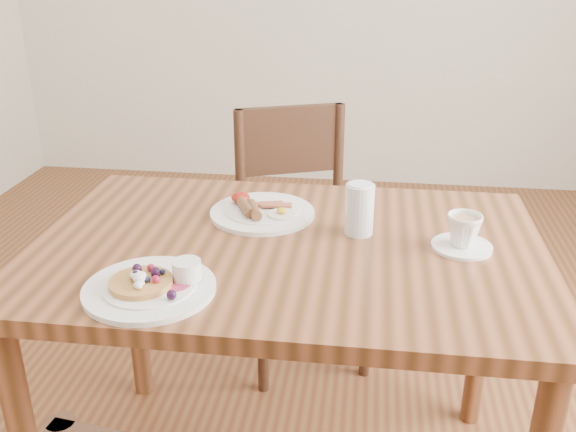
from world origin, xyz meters
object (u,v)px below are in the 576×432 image
object	(u,v)px
water_glass	(359,209)
teacup_saucer	(463,234)
dining_table	(288,280)
pancake_plate	(152,285)
chair_far	(299,225)
breakfast_plate	(261,211)

from	to	relation	value
water_glass	teacup_saucer	bearing A→B (deg)	-11.94
dining_table	water_glass	world-z (taller)	water_glass
water_glass	pancake_plate	bearing A→B (deg)	-140.36
chair_far	pancake_plate	distance (m)	0.99
breakfast_plate	teacup_saucer	world-z (taller)	teacup_saucer
pancake_plate	water_glass	bearing A→B (deg)	39.64
breakfast_plate	chair_far	bearing A→B (deg)	85.78
pancake_plate	breakfast_plate	bearing A→B (deg)	69.90
breakfast_plate	dining_table	bearing A→B (deg)	-59.31
pancake_plate	breakfast_plate	world-z (taller)	pancake_plate
teacup_saucer	water_glass	xyz separation A→B (m)	(-0.24, 0.05, 0.03)
chair_far	pancake_plate	world-z (taller)	chair_far
breakfast_plate	water_glass	xyz separation A→B (m)	(0.26, -0.08, 0.05)
breakfast_plate	water_glass	distance (m)	0.27
pancake_plate	water_glass	xyz separation A→B (m)	(0.41, 0.34, 0.05)
chair_far	breakfast_plate	xyz separation A→B (m)	(-0.04, -0.52, 0.27)
breakfast_plate	teacup_saucer	size ratio (longest dim) A/B	1.93
chair_far	teacup_saucer	size ratio (longest dim) A/B	6.29
dining_table	pancake_plate	size ratio (longest dim) A/B	4.44
dining_table	teacup_saucer	size ratio (longest dim) A/B	8.57
chair_far	pancake_plate	xyz separation A→B (m)	(-0.19, -0.94, 0.27)
water_glass	breakfast_plate	bearing A→B (deg)	163.28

